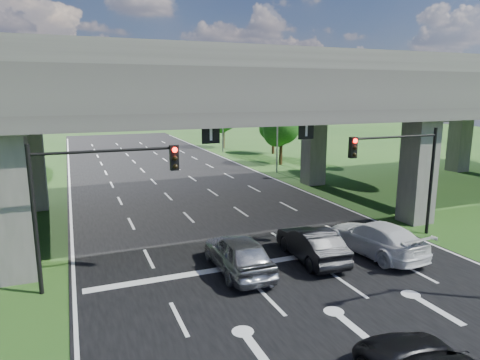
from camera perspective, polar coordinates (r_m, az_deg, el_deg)
ground at (r=17.91m, az=9.44°, el=-14.68°), size 160.00×160.00×0.00m
road at (r=26.33m, az=-1.92°, el=-5.77°), size 18.00×120.00×0.03m
overpass at (r=27.01m, az=-3.51°, el=11.69°), size 80.00×15.00×10.00m
signal_right at (r=24.29m, az=20.85°, el=2.10°), size 5.76×0.54×6.00m
signal_left at (r=17.97m, az=-19.12°, el=-0.91°), size 5.76×0.54×6.00m
streetlight_far at (r=42.03m, az=4.54°, el=8.84°), size 3.38×0.25×10.00m
streetlight_beyond at (r=56.81m, az=-2.72°, el=9.59°), size 3.38×0.25×10.00m
tree_left_far at (r=55.88m, az=-26.61°, el=7.62°), size 4.80×4.80×8.32m
tree_right_near at (r=47.01m, az=5.59°, el=7.46°), size 4.20×4.20×7.28m
tree_right_mid at (r=55.50m, az=4.53°, el=7.79°), size 3.91×3.90×6.76m
tree_right_far at (r=61.27m, az=-2.21°, el=8.78°), size 4.50×4.50×7.80m
car_silver at (r=19.21m, az=-0.22°, el=-9.76°), size 2.09×5.04×1.71m
car_dark at (r=20.82m, az=9.49°, el=-8.41°), size 1.98×4.86×1.57m
car_white at (r=22.28m, az=17.59°, el=-7.38°), size 2.78×5.75×1.61m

